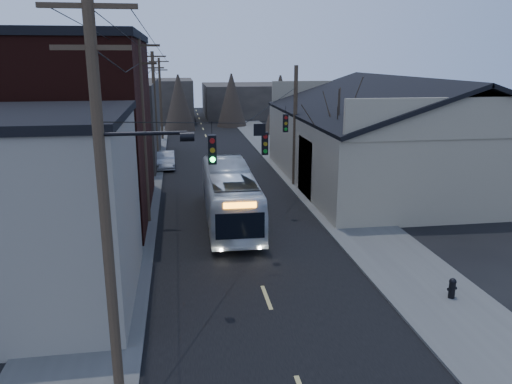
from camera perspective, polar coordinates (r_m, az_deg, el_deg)
road_surface at (r=40.42m, az=-4.19°, el=2.22°), size 9.00×110.00×0.02m
sidewalk_left at (r=40.44m, az=-13.41°, el=1.92°), size 4.00×110.00×0.12m
sidewalk_right at (r=41.42m, az=4.82°, el=2.59°), size 4.00×110.00×0.12m
building_clapboard at (r=19.99m, az=-25.63°, el=-2.33°), size 8.00×8.00×7.00m
building_brick at (r=30.36m, az=-22.01°, el=6.47°), size 10.00×12.00×10.00m
building_left_far at (r=46.07m, az=-16.87°, el=7.61°), size 9.00×14.00×7.00m
warehouse at (r=38.40m, az=16.19°, el=5.07°), size 16.16×20.60×7.73m
building_far_left at (r=74.59m, az=-11.17°, el=10.20°), size 10.00×12.00×6.00m
building_far_right at (r=80.20m, az=-1.55°, el=10.43°), size 12.00×14.00×5.00m
bare_tree at (r=31.29m, az=9.23°, el=4.99°), size 0.40×0.40×7.20m
utility_lines at (r=33.68m, az=-8.85°, el=8.04°), size 11.24×45.28×10.50m
bus at (r=27.91m, az=-3.01°, el=-0.37°), size 2.80×11.17×3.10m
parked_car at (r=42.68m, az=-10.26°, el=3.63°), size 1.53×4.16×1.36m
fire_hydrant at (r=20.67m, az=21.51°, el=-10.10°), size 0.39×0.27×0.80m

